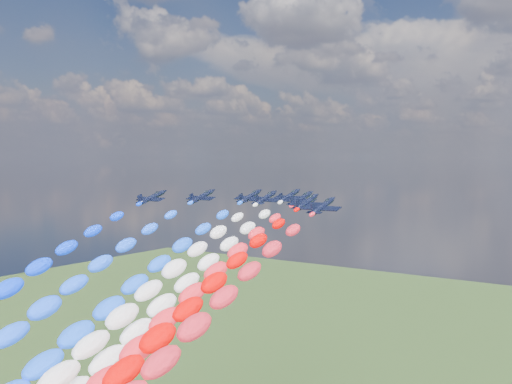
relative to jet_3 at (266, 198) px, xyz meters
The scene contains 14 objects.
jet_0 32.91m from the jet_3, 149.83° to the right, with size 9.37×12.56×2.77m, color black, non-canonical shape.
jet_1 20.06m from the jet_3, 165.86° to the right, with size 9.37×12.56×2.77m, color black, non-canonical shape.
trail_1 72.65m from the jet_3, 106.80° to the right, with size 6.61×115.45×58.27m, color #174FFF, non-canonical shape.
jet_2 8.41m from the jet_3, 156.86° to the left, with size 9.37×12.56×2.77m, color black, non-canonical shape.
trail_2 63.00m from the jet_3, 97.83° to the right, with size 6.61×115.45×58.27m, color blue, non-canonical shape.
jet_3 is the anchor object (origin of this frame).
trail_3 65.51m from the jet_3, 90.00° to the right, with size 6.61×115.45×58.27m, color white, non-canonical shape.
jet_4 11.92m from the jet_3, 87.10° to the left, with size 9.37×12.56×2.77m, color black, non-canonical shape.
trail_4 54.93m from the jet_3, 89.27° to the right, with size 6.61×115.45×58.27m, color silver, non-canonical shape.
jet_5 10.32m from the jet_3, 17.77° to the left, with size 9.37×12.56×2.77m, color black, non-canonical shape.
trail_5 63.43m from the jet_3, 80.11° to the right, with size 6.61×115.45×58.27m, color red, non-canonical shape.
jet_6 19.42m from the jet_3, 23.09° to the right, with size 9.37×12.56×2.77m, color black, non-canonical shape.
trail_6 74.67m from the jet_3, 75.10° to the right, with size 6.61×115.45×58.27m, color #ED0301, non-canonical shape.
jet_7 32.17m from the jet_3, 31.38° to the right, with size 9.37×12.56×2.77m, color black, non-canonical shape.
Camera 1 is at (97.13, -136.51, 105.79)m, focal length 43.54 mm.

